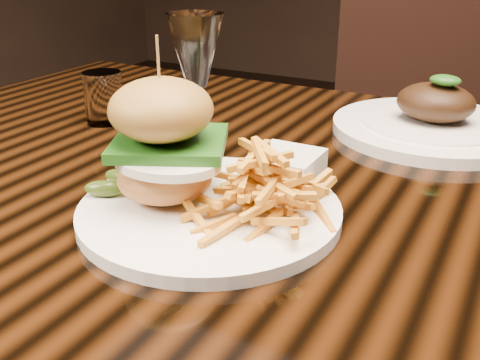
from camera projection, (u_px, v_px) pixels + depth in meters
The scene contains 7 objects.
dining_table at pixel (337, 233), 0.76m from camera, with size 1.60×0.90×0.75m.
burger_plate at pixel (205, 173), 0.62m from camera, with size 0.30×0.30×0.20m.
ramekin at pixel (287, 167), 0.73m from camera, with size 0.08×0.08×0.04m, color white.
wine_glass at pixel (196, 56), 0.74m from camera, with size 0.08×0.08×0.20m.
water_tumbler at pixel (104, 98), 0.95m from camera, with size 0.06×0.06×0.09m, color white.
far_dish at pixel (433, 123), 0.90m from camera, with size 0.32×0.32×0.10m.
chair_far at pixel (414, 134), 1.57m from camera, with size 0.58×0.58×0.95m.
Camera 1 is at (0.20, -0.65, 1.04)m, focal length 42.00 mm.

